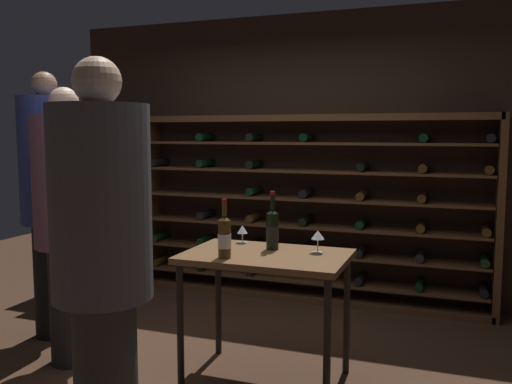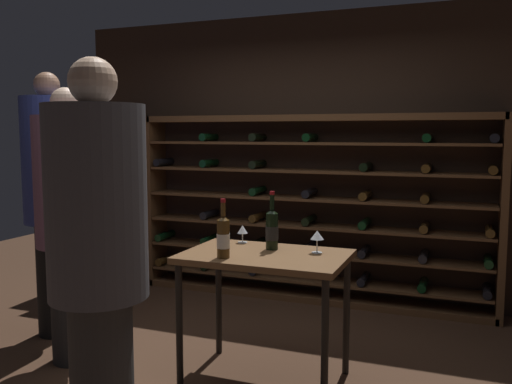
% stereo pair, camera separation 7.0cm
% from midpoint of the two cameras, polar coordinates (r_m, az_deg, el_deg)
% --- Properties ---
extents(ground_plane, '(9.85, 9.85, 0.00)m').
position_cam_midpoint_polar(ground_plane, '(3.93, -2.75, -17.81)').
color(ground_plane, '#472D1E').
extents(back_wall, '(4.85, 0.10, 2.73)m').
position_cam_midpoint_polar(back_wall, '(5.41, 5.56, 3.70)').
color(back_wall, '#332319').
rests_on(back_wall, ground).
extents(wine_rack, '(3.43, 0.32, 1.77)m').
position_cam_midpoint_polar(wine_rack, '(5.22, 6.13, -1.90)').
color(wine_rack, brown).
rests_on(wine_rack, ground).
extents(tasting_table, '(1.03, 0.68, 0.84)m').
position_cam_midpoint_polar(tasting_table, '(3.52, 1.54, -7.94)').
color(tasting_table, brown).
rests_on(tasting_table, ground).
extents(person_guest_khaki, '(0.42, 0.42, 2.06)m').
position_cam_midpoint_polar(person_guest_khaki, '(4.53, -20.15, 0.12)').
color(person_guest_khaki, black).
rests_on(person_guest_khaki, ground).
extents(person_bystander_dark_jacket, '(0.45, 0.45, 1.90)m').
position_cam_midpoint_polar(person_bystander_dark_jacket, '(3.97, -18.38, -2.07)').
color(person_bystander_dark_jacket, '#282828').
rests_on(person_bystander_dark_jacket, ground).
extents(person_guest_blue_shirt, '(0.46, 0.46, 1.94)m').
position_cam_midpoint_polar(person_guest_blue_shirt, '(2.66, -15.40, -5.57)').
color(person_guest_blue_shirt, '#313131').
rests_on(person_guest_blue_shirt, ground).
extents(display_cabinet, '(0.44, 0.36, 1.75)m').
position_cam_midpoint_polar(display_cabinet, '(5.84, -14.64, -1.16)').
color(display_cabinet, '#4C2D1E').
rests_on(display_cabinet, ground).
extents(wine_bottle_gold_foil, '(0.08, 0.08, 0.36)m').
position_cam_midpoint_polar(wine_bottle_gold_foil, '(3.36, -2.83, -4.66)').
color(wine_bottle_gold_foil, '#4C3314').
rests_on(wine_bottle_gold_foil, tasting_table).
extents(wine_bottle_green_slim, '(0.08, 0.08, 0.38)m').
position_cam_midpoint_polar(wine_bottle_green_slim, '(3.59, 2.23, -3.86)').
color(wine_bottle_green_slim, black).
rests_on(wine_bottle_green_slim, tasting_table).
extents(wine_glass_stemmed_left, '(0.07, 0.07, 0.12)m').
position_cam_midpoint_polar(wine_glass_stemmed_left, '(3.81, -0.89, -4.02)').
color(wine_glass_stemmed_left, silver).
rests_on(wine_glass_stemmed_left, tasting_table).
extents(wine_glass_stemmed_center, '(0.08, 0.08, 0.14)m').
position_cam_midpoint_polar(wine_glass_stemmed_center, '(3.51, 6.95, -4.59)').
color(wine_glass_stemmed_center, silver).
rests_on(wine_glass_stemmed_center, tasting_table).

